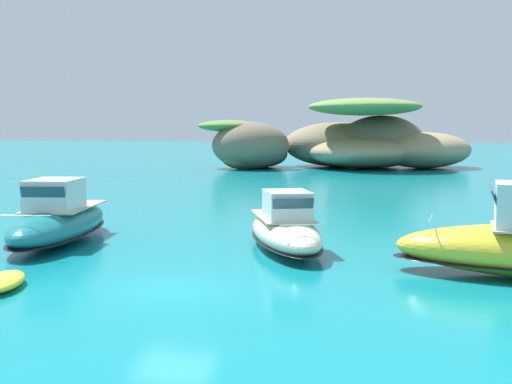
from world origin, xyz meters
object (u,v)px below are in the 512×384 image
object	(u,v)px
islet_small	(250,146)
motorboat_cream	(285,229)
dinghy_tender	(4,281)
islet_large	(370,144)
motorboat_teal	(59,221)

from	to	relation	value
islet_small	motorboat_cream	world-z (taller)	islet_small
islet_small	dinghy_tender	bearing A→B (deg)	-83.23
islet_small	dinghy_tender	world-z (taller)	islet_small
dinghy_tender	islet_large	bearing A→B (deg)	84.06
motorboat_cream	dinghy_tender	bearing A→B (deg)	-129.81
motorboat_teal	dinghy_tender	xyz separation A→B (m)	(2.59, -7.80, -0.69)
motorboat_cream	islet_small	bearing A→B (deg)	105.53
islet_large	dinghy_tender	xyz separation A→B (m)	(-6.71, -64.45, -2.65)
motorboat_cream	motorboat_teal	world-z (taller)	motorboat_teal
islet_small	motorboat_cream	bearing A→B (deg)	-74.47
islet_large	motorboat_cream	xyz separation A→B (m)	(0.35, -55.97, -2.08)
islet_large	motorboat_cream	distance (m)	56.01
islet_large	motorboat_teal	bearing A→B (deg)	-99.33
islet_large	islet_small	xyz separation A→B (m)	(-13.73, -5.31, -0.24)
motorboat_teal	motorboat_cream	bearing A→B (deg)	3.98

